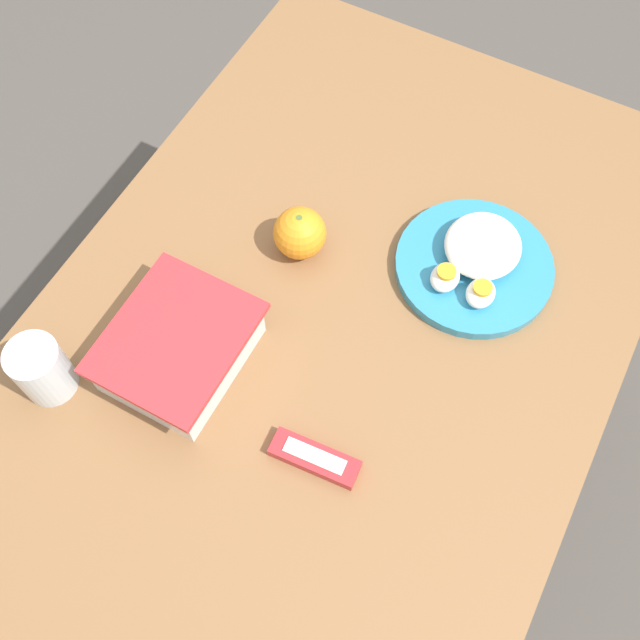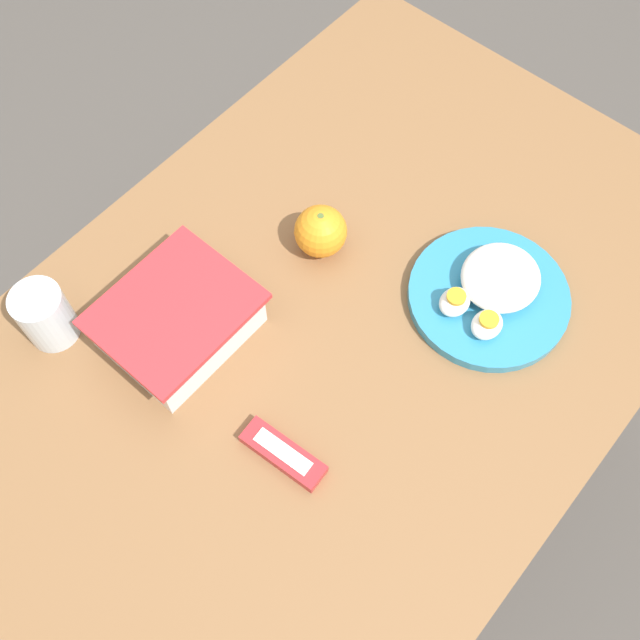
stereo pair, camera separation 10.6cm
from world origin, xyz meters
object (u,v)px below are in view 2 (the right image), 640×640
(orange_fruit, at_px, (321,231))
(rice_plate, at_px, (491,292))
(candy_bar, at_px, (283,454))
(food_container, at_px, (178,322))
(drinking_glass, at_px, (45,315))

(orange_fruit, height_order, rice_plate, orange_fruit)
(rice_plate, relative_size, candy_bar, 1.92)
(orange_fruit, distance_m, candy_bar, 0.34)
(candy_bar, bearing_deg, food_container, 80.29)
(food_container, relative_size, candy_bar, 1.69)
(candy_bar, distance_m, drinking_glass, 0.39)
(orange_fruit, height_order, drinking_glass, drinking_glass)
(rice_plate, bearing_deg, orange_fruit, 110.36)
(orange_fruit, bearing_deg, rice_plate, -69.64)
(orange_fruit, distance_m, drinking_glass, 0.41)
(orange_fruit, distance_m, rice_plate, 0.27)
(orange_fruit, relative_size, candy_bar, 0.65)
(food_container, xyz_separation_m, rice_plate, (0.34, -0.31, -0.01))
(drinking_glass, bearing_deg, candy_bar, -78.48)
(orange_fruit, xyz_separation_m, candy_bar, (-0.29, -0.18, -0.03))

